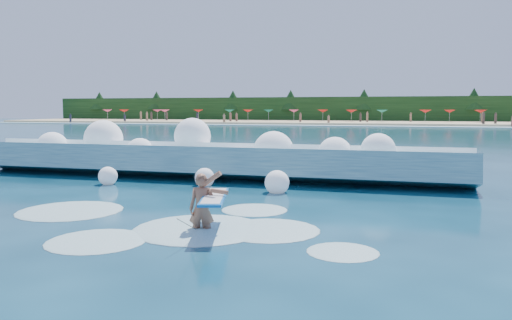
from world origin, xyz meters
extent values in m
plane|color=#072D3E|center=(0.00, 0.00, 0.00)|extent=(200.00, 200.00, 0.00)
cube|color=tan|center=(0.00, 78.00, 0.20)|extent=(140.00, 20.00, 0.40)
cube|color=silver|center=(0.00, 67.00, 0.04)|extent=(140.00, 5.00, 0.08)
cube|color=black|center=(0.00, 88.00, 2.50)|extent=(140.00, 4.00, 5.00)
cube|color=teal|center=(-1.79, 6.11, 0.50)|extent=(19.95, 3.04, 1.67)
cube|color=white|center=(-1.79, 6.91, 1.00)|extent=(19.95, 1.41, 0.78)
cube|color=black|center=(-5.38, 8.02, 0.44)|extent=(2.50, 1.96, 1.28)
cube|color=black|center=(-2.38, 7.22, 0.34)|extent=(2.21, 2.04, 0.99)
cube|color=black|center=(0.32, 8.42, 0.48)|extent=(2.48, 2.31, 1.38)
imported|color=#8E5B42|center=(1.47, -2.17, 0.52)|extent=(0.64, 0.49, 1.58)
cube|color=blue|center=(1.75, -2.12, 0.79)|extent=(1.06, 2.22, 0.05)
cube|color=white|center=(1.75, -2.12, 0.81)|extent=(0.93, 2.02, 0.05)
cylinder|color=black|center=(1.65, -3.37, 0.45)|extent=(0.01, 0.91, 0.43)
sphere|color=white|center=(-8.99, 6.01, 1.04)|extent=(1.35, 1.35, 1.35)
sphere|color=white|center=(-6.93, 6.79, 1.40)|extent=(1.69, 1.69, 1.69)
sphere|color=white|center=(-4.76, 6.12, 0.93)|extent=(1.18, 1.18, 1.18)
sphere|color=white|center=(-2.74, 6.92, 1.59)|extent=(1.54, 1.54, 1.54)
sphere|color=white|center=(-0.41, 5.95, 0.67)|extent=(1.02, 1.02, 1.02)
sphere|color=white|center=(0.90, 6.42, 1.07)|extent=(1.59, 1.59, 1.59)
sphere|color=white|center=(3.29, 6.39, 1.03)|extent=(1.31, 1.31, 1.31)
sphere|color=white|center=(4.90, 5.77, 1.26)|extent=(1.23, 1.23, 1.23)
sphere|color=white|center=(-4.51, 3.34, 0.30)|extent=(0.69, 0.69, 0.69)
sphere|color=white|center=(-1.04, 4.09, 0.28)|extent=(0.71, 0.71, 0.71)
sphere|color=white|center=(1.82, 3.36, 0.33)|extent=(0.81, 0.81, 0.81)
ellipsoid|color=silver|center=(1.34, -1.97, 0.00)|extent=(3.09, 3.09, 0.15)
ellipsoid|color=silver|center=(-0.32, -3.55, 0.00)|extent=(2.11, 2.11, 0.11)
ellipsoid|color=silver|center=(2.87, -1.62, 0.00)|extent=(2.37, 2.37, 0.12)
ellipsoid|color=silver|center=(-2.82, -1.08, 0.00)|extent=(2.80, 2.80, 0.14)
ellipsoid|color=silver|center=(1.92, 0.44, 0.00)|extent=(1.81, 1.81, 0.09)
ellipsoid|color=silver|center=(4.69, -2.89, 0.00)|extent=(1.41, 1.41, 0.07)
cone|color=#E24279|center=(-53.52, 78.80, 2.25)|extent=(2.00, 2.00, 0.50)
cone|color=red|center=(-49.08, 77.96, 2.25)|extent=(2.00, 2.00, 0.50)
cone|color=#E24279|center=(-43.94, 82.48, 2.25)|extent=(2.00, 2.00, 0.50)
cone|color=#E24279|center=(-40.46, 79.02, 2.25)|extent=(2.00, 2.00, 0.50)
cone|color=red|center=(-34.22, 81.52, 2.25)|extent=(2.00, 2.00, 0.50)
cone|color=#137760|center=(-27.50, 81.53, 2.25)|extent=(2.00, 2.00, 0.50)
cone|color=red|center=(-23.28, 80.17, 2.25)|extent=(2.00, 2.00, 0.50)
cone|color=#137760|center=(-19.75, 82.44, 2.25)|extent=(2.00, 2.00, 0.50)
cone|color=#E24279|center=(-14.44, 81.31, 2.25)|extent=(2.00, 2.00, 0.50)
cone|color=red|center=(-8.96, 81.72, 2.25)|extent=(2.00, 2.00, 0.50)
cone|color=red|center=(-3.33, 78.63, 2.25)|extent=(2.00, 2.00, 0.50)
cone|color=#137760|center=(2.02, 78.18, 2.25)|extent=(2.00, 2.00, 0.50)
cone|color=red|center=(9.23, 77.99, 2.25)|extent=(2.00, 2.00, 0.50)
cone|color=red|center=(13.37, 81.04, 2.25)|extent=(2.00, 2.00, 0.50)
cone|color=red|center=(18.07, 79.16, 2.25)|extent=(2.00, 2.00, 0.50)
cube|color=#3F332D|center=(-20.62, 71.07, 1.17)|extent=(0.35, 0.22, 1.54)
cube|color=#8C664C|center=(-26.99, 70.72, 1.21)|extent=(0.35, 0.22, 1.62)
cube|color=#262633|center=(20.57, 81.47, 1.09)|extent=(0.35, 0.22, 1.37)
cube|color=brown|center=(-23.52, 74.01, 1.17)|extent=(0.35, 0.22, 1.55)
cube|color=#3F332D|center=(-45.21, 68.06, 0.76)|extent=(0.35, 0.22, 1.35)
cube|color=#262633|center=(-20.01, 74.32, 1.11)|extent=(0.35, 0.22, 1.42)
cube|color=brown|center=(18.15, 77.19, 1.19)|extent=(0.35, 0.22, 1.58)
cube|color=#3F332D|center=(7.93, 81.66, 1.17)|extent=(0.35, 0.22, 1.53)
cube|color=#262633|center=(18.44, 69.65, 0.83)|extent=(0.35, 0.22, 1.50)
cube|color=#8C664C|center=(-27.91, 69.56, 0.85)|extent=(0.35, 0.22, 1.53)
cube|color=#262633|center=(-43.92, 79.93, 1.16)|extent=(0.35, 0.22, 1.51)
cube|color=brown|center=(-40.35, 76.70, 1.17)|extent=(0.35, 0.22, 1.55)
cube|color=#3F332D|center=(-43.85, 69.50, 0.88)|extent=(0.35, 0.22, 1.61)
cube|color=#8C664C|center=(-26.22, 79.86, 1.08)|extent=(0.35, 0.22, 1.36)
cube|color=#262633|center=(-36.68, 69.79, 0.86)|extent=(0.35, 0.22, 1.57)
cube|color=brown|center=(-3.62, 69.84, 0.85)|extent=(0.35, 0.22, 1.54)
cube|color=#3F332D|center=(-54.87, 76.13, 1.11)|extent=(0.35, 0.22, 1.42)
cube|color=#8C664C|center=(-31.57, 78.83, 1.19)|extent=(0.35, 0.22, 1.57)
cube|color=brown|center=(19.81, 72.47, 1.09)|extent=(0.35, 0.22, 1.37)
camera|label=1|loc=(5.74, -12.32, 2.75)|focal=35.00mm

